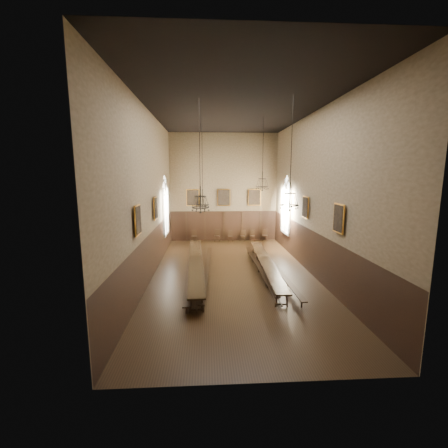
{
  "coord_description": "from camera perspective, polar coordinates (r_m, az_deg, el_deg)",
  "views": [
    {
      "loc": [
        -1.44,
        -16.26,
        5.62
      ],
      "look_at": [
        -0.41,
        1.5,
        2.66
      ],
      "focal_mm": 24.0,
      "sensor_mm": 36.0,
      "label": 1
    }
  ],
  "objects": [
    {
      "name": "floor",
      "position": [
        17.26,
        1.67,
        -9.6
      ],
      "size": [
        9.0,
        18.0,
        0.02
      ],
      "primitive_type": "cube",
      "color": "black",
      "rests_on": "ground"
    },
    {
      "name": "wall_back",
      "position": [
        25.33,
        -0.05,
        6.9
      ],
      "size": [
        9.0,
        0.02,
        9.0
      ],
      "primitive_type": "cube",
      "color": "#816B4F",
      "rests_on": "ground"
    },
    {
      "name": "chair_3",
      "position": [
        25.37,
        -1.32,
        -2.66
      ],
      "size": [
        0.51,
        0.51,
        1.01
      ],
      "rotation": [
        0.0,
        0.0,
        -0.15
      ],
      "color": "black",
      "rests_on": "floor"
    },
    {
      "name": "chandelier_front_left",
      "position": [
        14.2,
        -4.52,
        4.53
      ],
      "size": [
        0.82,
        0.82,
        5.08
      ],
      "color": "black",
      "rests_on": "ceiling"
    },
    {
      "name": "chair_7",
      "position": [
        25.77,
        7.75,
        -2.57
      ],
      "size": [
        0.53,
        0.53,
        1.0
      ],
      "rotation": [
        0.0,
        0.0,
        -0.22
      ],
      "color": "black",
      "rests_on": "floor"
    },
    {
      "name": "wainscot_panelling",
      "position": [
        16.9,
        1.69,
        -5.56
      ],
      "size": [
        9.0,
        18.0,
        2.5
      ],
      "primitive_type": null,
      "color": "black",
      "rests_on": "floor"
    },
    {
      "name": "wall_right",
      "position": [
        17.35,
        16.82,
        5.33
      ],
      "size": [
        0.02,
        18.0,
        9.0
      ],
      "primitive_type": "cube",
      "color": "#816B4F",
      "rests_on": "ground"
    },
    {
      "name": "chair_1",
      "position": [
        25.34,
        -5.67,
        -2.73
      ],
      "size": [
        0.47,
        0.47,
        0.99
      ],
      "rotation": [
        0.0,
        0.0,
        0.07
      ],
      "color": "black",
      "rests_on": "floor"
    },
    {
      "name": "chair_4",
      "position": [
        25.42,
        1.25,
        -2.71
      ],
      "size": [
        0.45,
        0.45,
        0.9
      ],
      "rotation": [
        0.0,
        0.0,
        -0.13
      ],
      "color": "black",
      "rests_on": "floor"
    },
    {
      "name": "ceiling",
      "position": [
        16.67,
        1.83,
        21.17
      ],
      "size": [
        9.0,
        18.0,
        0.02
      ],
      "primitive_type": "cube",
      "color": "black",
      "rests_on": "ground"
    },
    {
      "name": "chandelier_front_right",
      "position": [
        13.86,
        12.4,
        4.9
      ],
      "size": [
        0.83,
        0.83,
        4.91
      ],
      "color": "black",
      "rests_on": "ceiling"
    },
    {
      "name": "portrait_back_0",
      "position": [
        25.24,
        -5.96,
        5.02
      ],
      "size": [
        1.1,
        0.12,
        1.4
      ],
      "color": "gold",
      "rests_on": "wall_back"
    },
    {
      "name": "bench_left_outer",
      "position": [
        17.17,
        -6.59,
        -8.69
      ],
      "size": [
        0.61,
        10.34,
        0.47
      ],
      "rotation": [
        0.0,
        0.0,
        0.03
      ],
      "color": "black",
      "rests_on": "floor"
    },
    {
      "name": "wall_left",
      "position": [
        16.58,
        -14.04,
        5.29
      ],
      "size": [
        0.02,
        18.0,
        9.0
      ],
      "primitive_type": "cube",
      "color": "#816B4F",
      "rests_on": "ground"
    },
    {
      "name": "window_left",
      "position": [
        22.07,
        -11.1,
        3.49
      ],
      "size": [
        0.2,
        2.2,
        4.6
      ],
      "primitive_type": null,
      "color": "white",
      "rests_on": "wall_left"
    },
    {
      "name": "chandelier_back_left",
      "position": [
        18.33,
        -4.09,
        4.93
      ],
      "size": [
        0.77,
        0.77,
        5.36
      ],
      "color": "black",
      "rests_on": "ceiling"
    },
    {
      "name": "table_right",
      "position": [
        17.43,
        7.96,
        -8.16
      ],
      "size": [
        1.08,
        9.72,
        0.76
      ],
      "rotation": [
        0.0,
        0.0,
        -0.04
      ],
      "color": "black",
      "rests_on": "floor"
    },
    {
      "name": "portrait_right_1",
      "position": [
        14.15,
        21.0,
        1.01
      ],
      "size": [
        0.12,
        1.0,
        1.3
      ],
      "color": "gold",
      "rests_on": "wall_right"
    },
    {
      "name": "table_left",
      "position": [
        17.17,
        -5.39,
        -8.26
      ],
      "size": [
        1.18,
        10.59,
        0.82
      ],
      "rotation": [
        0.0,
        0.0,
        0.04
      ],
      "color": "black",
      "rests_on": "floor"
    },
    {
      "name": "portrait_left_0",
      "position": [
        17.61,
        -12.92,
        2.94
      ],
      "size": [
        0.12,
        1.0,
        1.3
      ],
      "color": "gold",
      "rests_on": "wall_left"
    },
    {
      "name": "portrait_back_1",
      "position": [
        25.25,
        -0.04,
        5.07
      ],
      "size": [
        1.1,
        0.12,
        1.4
      ],
      "color": "gold",
      "rests_on": "wall_back"
    },
    {
      "name": "portrait_right_0",
      "position": [
        18.31,
        15.26,
        3.09
      ],
      "size": [
        0.12,
        1.0,
        1.3
      ],
      "color": "gold",
      "rests_on": "wall_right"
    },
    {
      "name": "chair_6",
      "position": [
        25.69,
        5.41,
        -2.61
      ],
      "size": [
        0.44,
        0.44,
        0.93
      ],
      "rotation": [
        0.0,
        0.0,
        -0.08
      ],
      "color": "black",
      "rests_on": "floor"
    },
    {
      "name": "bench_left_inner",
      "position": [
        16.99,
        -3.28,
        -8.92
      ],
      "size": [
        0.76,
        9.55,
        0.43
      ],
      "rotation": [
        0.0,
        0.0,
        -0.05
      ],
      "color": "black",
      "rests_on": "floor"
    },
    {
      "name": "window_right",
      "position": [
        22.64,
        11.75,
        3.61
      ],
      "size": [
        0.2,
        2.2,
        4.6
      ],
      "primitive_type": null,
      "color": "white",
      "rests_on": "wall_right"
    },
    {
      "name": "chair_5",
      "position": [
        25.56,
        3.53,
        -2.63
      ],
      "size": [
        0.53,
        0.53,
        0.95
      ],
      "rotation": [
        0.0,
        0.0,
        -0.32
      ],
      "color": "black",
      "rests_on": "floor"
    },
    {
      "name": "portrait_back_2",
      "position": [
        25.53,
        5.82,
        5.07
      ],
      "size": [
        1.1,
        0.12,
        1.4
      ],
      "color": "gold",
      "rests_on": "wall_back"
    },
    {
      "name": "portrait_left_1",
      "position": [
        13.23,
        -16.12,
        0.73
      ],
      "size": [
        0.12,
        1.0,
        1.3
      ],
      "color": "gold",
      "rests_on": "wall_left"
    },
    {
      "name": "bench_right_outer",
      "position": [
        17.37,
        10.12,
        -8.68
      ],
      "size": [
        0.4,
        9.17,
        0.41
      ],
      "rotation": [
        0.0,
        0.0,
        0.01
      ],
      "color": "black",
      "rests_on": "floor"
    },
    {
      "name": "chandelier_back_right",
      "position": [
        18.65,
        7.31,
        7.99
      ],
      "size": [
        0.77,
        0.77,
        4.27
      ],
      "color": "black",
      "rests_on": "ceiling"
    },
    {
      "name": "bench_right_inner",
      "position": [
        17.6,
        6.63,
        -8.37
      ],
      "size": [
        0.36,
        9.01,
        0.41
      ],
      "rotation": [
        0.0,
        0.0,
        0.01
      ],
      "color": "black",
      "rests_on": "floor"
    },
    {
      "name": "wall_front",
      "position": [
        7.47,
        7.83,
        0.75
      ],
      "size": [
        9.0,
        0.02,
        9.0
      ],
      "primitive_type": "cube",
      "color": "#816B4F",
      "rests_on": "ground"
    }
  ]
}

